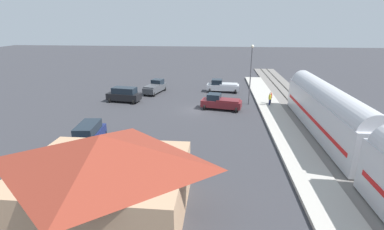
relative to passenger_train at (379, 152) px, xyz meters
The scene contains 13 objects.
ground_plane 22.48m from the passenger_train, 51.10° to the right, with size 200.00×200.00×0.00m, color #38383D.
railway_track 17.57m from the passenger_train, 90.00° to the right, with size 4.80×70.00×0.30m.
platform 18.01m from the passenger_train, 77.02° to the right, with size 3.20×46.00×0.30m.
passenger_train is the anchor object (origin of this frame).
station_building 18.59m from the passenger_train, 14.48° to the left, with size 10.42×8.35×5.37m.
pedestrian_on_platform 20.13m from the passenger_train, 78.33° to the right, with size 0.36×0.36×1.71m.
pedestrian_waiting_far 20.87m from the passenger_train, 79.50° to the right, with size 0.36×0.36×1.71m.
pickup_silver 29.96m from the passenger_train, 69.29° to the right, with size 5.53×2.79×2.14m.
pickup_charcoal 34.16m from the passenger_train, 50.32° to the right, with size 3.19×5.71×2.14m.
pickup_maroon 21.08m from the passenger_train, 58.71° to the right, with size 5.68×3.27×2.14m.
suv_navy 24.24m from the passenger_train, 12.14° to the right, with size 2.45×5.07×2.22m.
suv_black 32.48m from the passenger_train, 38.94° to the right, with size 5.13×2.93×2.22m.
light_pole_near_platform 21.99m from the passenger_train, 71.88° to the right, with size 0.44×0.44×8.46m.
Camera 1 is at (-2.60, 36.11, 11.51)m, focal length 26.06 mm.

